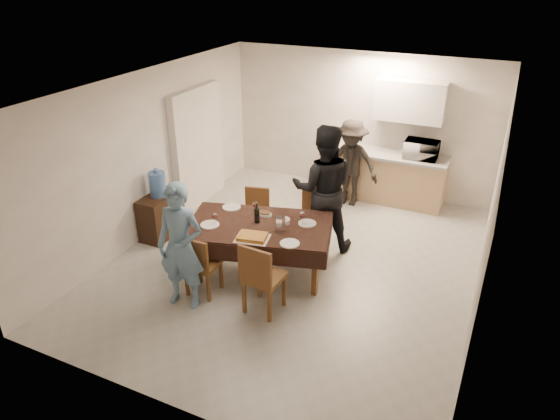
# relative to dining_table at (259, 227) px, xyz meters

# --- Properties ---
(floor) EXTENTS (5.00, 6.00, 0.02)m
(floor) POSITION_rel_dining_table_xyz_m (0.37, 0.46, -0.73)
(floor) COLOR #A6A5A1
(floor) RESTS_ON ground
(ceiling) EXTENTS (5.00, 6.00, 0.02)m
(ceiling) POSITION_rel_dining_table_xyz_m (0.37, 0.46, 1.87)
(ceiling) COLOR white
(ceiling) RESTS_ON wall_back
(wall_back) EXTENTS (5.00, 0.02, 2.60)m
(wall_back) POSITION_rel_dining_table_xyz_m (0.37, 3.46, 0.57)
(wall_back) COLOR silver
(wall_back) RESTS_ON floor
(wall_front) EXTENTS (5.00, 0.02, 2.60)m
(wall_front) POSITION_rel_dining_table_xyz_m (0.37, -2.54, 0.57)
(wall_front) COLOR silver
(wall_front) RESTS_ON floor
(wall_left) EXTENTS (0.02, 6.00, 2.60)m
(wall_left) POSITION_rel_dining_table_xyz_m (-2.13, 0.46, 0.57)
(wall_left) COLOR silver
(wall_left) RESTS_ON floor
(wall_right) EXTENTS (0.02, 6.00, 2.60)m
(wall_right) POSITION_rel_dining_table_xyz_m (2.87, 0.46, 0.57)
(wall_right) COLOR silver
(wall_right) RESTS_ON floor
(stub_partition) EXTENTS (0.15, 1.40, 2.10)m
(stub_partition) POSITION_rel_dining_table_xyz_m (-2.05, 1.66, 0.32)
(stub_partition) COLOR silver
(stub_partition) RESTS_ON floor
(kitchen_base_cabinet) EXTENTS (2.20, 0.60, 0.86)m
(kitchen_base_cabinet) POSITION_rel_dining_table_xyz_m (0.97, 3.14, -0.30)
(kitchen_base_cabinet) COLOR tan
(kitchen_base_cabinet) RESTS_ON floor
(kitchen_worktop) EXTENTS (2.24, 0.64, 0.05)m
(kitchen_worktop) POSITION_rel_dining_table_xyz_m (0.97, 3.14, 0.16)
(kitchen_worktop) COLOR #989894
(kitchen_worktop) RESTS_ON kitchen_base_cabinet
(upper_cabinet) EXTENTS (1.20, 0.34, 0.70)m
(upper_cabinet) POSITION_rel_dining_table_xyz_m (1.27, 3.28, 1.12)
(upper_cabinet) COLOR silver
(upper_cabinet) RESTS_ON wall_back
(dining_table) EXTENTS (2.19, 1.62, 0.76)m
(dining_table) POSITION_rel_dining_table_xyz_m (0.00, 0.00, 0.00)
(dining_table) COLOR black
(dining_table) RESTS_ON floor
(chair_near_left) EXTENTS (0.41, 0.41, 0.48)m
(chair_near_left) POSITION_rel_dining_table_xyz_m (-0.45, -0.84, -0.18)
(chair_near_left) COLOR brown
(chair_near_left) RESTS_ON floor
(chair_near_right) EXTENTS (0.49, 0.49, 0.54)m
(chair_near_right) POSITION_rel_dining_table_xyz_m (0.45, -0.85, -0.11)
(chair_near_right) COLOR brown
(chair_near_right) RESTS_ON floor
(chair_far_left) EXTENTS (0.47, 0.48, 0.46)m
(chair_far_left) POSITION_rel_dining_table_xyz_m (-0.45, 0.67, -0.21)
(chair_far_left) COLOR brown
(chair_far_left) RESTS_ON floor
(chair_far_right) EXTENTS (0.50, 0.50, 0.53)m
(chair_far_right) POSITION_rel_dining_table_xyz_m (0.45, 0.66, -0.13)
(chair_far_right) COLOR brown
(chair_far_right) RESTS_ON floor
(console) EXTENTS (0.38, 0.76, 0.71)m
(console) POSITION_rel_dining_table_xyz_m (-1.91, 0.29, -0.38)
(console) COLOR black
(console) RESTS_ON floor
(water_jug) EXTENTS (0.26, 0.26, 0.39)m
(water_jug) POSITION_rel_dining_table_xyz_m (-1.91, 0.29, 0.17)
(water_jug) COLOR #5387D4
(water_jug) RESTS_ON console
(wine_bottle) EXTENTS (0.07, 0.07, 0.30)m
(wine_bottle) POSITION_rel_dining_table_xyz_m (-0.05, 0.05, 0.19)
(wine_bottle) COLOR black
(wine_bottle) RESTS_ON dining_table
(water_pitcher) EXTENTS (0.14, 0.14, 0.21)m
(water_pitcher) POSITION_rel_dining_table_xyz_m (0.35, -0.05, 0.14)
(water_pitcher) COLOR white
(water_pitcher) RESTS_ON dining_table
(savoury_tart) EXTENTS (0.49, 0.40, 0.05)m
(savoury_tart) POSITION_rel_dining_table_xyz_m (0.10, -0.38, 0.06)
(savoury_tart) COLOR #B17D33
(savoury_tart) RESTS_ON dining_table
(salad_bowl) EXTENTS (0.17, 0.17, 0.07)m
(salad_bowl) POSITION_rel_dining_table_xyz_m (0.30, 0.18, 0.07)
(salad_bowl) COLOR silver
(salad_bowl) RESTS_ON dining_table
(mushroom_dish) EXTENTS (0.20, 0.20, 0.03)m
(mushroom_dish) POSITION_rel_dining_table_xyz_m (-0.05, 0.28, 0.05)
(mushroom_dish) COLOR silver
(mushroom_dish) RESTS_ON dining_table
(wine_glass_a) EXTENTS (0.08, 0.08, 0.18)m
(wine_glass_a) POSITION_rel_dining_table_xyz_m (-0.55, -0.25, 0.12)
(wine_glass_a) COLOR white
(wine_glass_a) RESTS_ON dining_table
(wine_glass_b) EXTENTS (0.09, 0.09, 0.20)m
(wine_glass_b) POSITION_rel_dining_table_xyz_m (0.55, 0.25, 0.14)
(wine_glass_b) COLOR white
(wine_glass_b) RESTS_ON dining_table
(wine_glass_c) EXTENTS (0.08, 0.08, 0.18)m
(wine_glass_c) POSITION_rel_dining_table_xyz_m (-0.20, 0.30, 0.13)
(wine_glass_c) COLOR white
(wine_glass_c) RESTS_ON dining_table
(plate_near_left) EXTENTS (0.26, 0.26, 0.02)m
(plate_near_left) POSITION_rel_dining_table_xyz_m (-0.60, -0.30, 0.04)
(plate_near_left) COLOR silver
(plate_near_left) RESTS_ON dining_table
(plate_near_right) EXTENTS (0.26, 0.26, 0.01)m
(plate_near_right) POSITION_rel_dining_table_xyz_m (0.60, -0.30, 0.04)
(plate_near_right) COLOR silver
(plate_near_right) RESTS_ON dining_table
(plate_far_left) EXTENTS (0.27, 0.27, 0.02)m
(plate_far_left) POSITION_rel_dining_table_xyz_m (-0.60, 0.30, 0.04)
(plate_far_left) COLOR silver
(plate_far_left) RESTS_ON dining_table
(plate_far_right) EXTENTS (0.25, 0.25, 0.01)m
(plate_far_right) POSITION_rel_dining_table_xyz_m (0.60, 0.30, 0.04)
(plate_far_right) COLOR silver
(plate_far_right) RESTS_ON dining_table
(microwave) EXTENTS (0.57, 0.39, 0.32)m
(microwave) POSITION_rel_dining_table_xyz_m (1.59, 3.14, 0.34)
(microwave) COLOR silver
(microwave) RESTS_ON kitchen_worktop
(person_near) EXTENTS (0.67, 0.49, 1.69)m
(person_near) POSITION_rel_dining_table_xyz_m (-0.55, -1.05, 0.11)
(person_near) COLOR #5F84A7
(person_near) RESTS_ON floor
(person_far) EXTENTS (1.15, 1.03, 1.96)m
(person_far) POSITION_rel_dining_table_xyz_m (0.55, 1.05, 0.25)
(person_far) COLOR black
(person_far) RESTS_ON floor
(person_kitchen) EXTENTS (1.02, 0.59, 1.58)m
(person_kitchen) POSITION_rel_dining_table_xyz_m (0.47, 2.69, 0.06)
(person_kitchen) COLOR black
(person_kitchen) RESTS_ON floor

